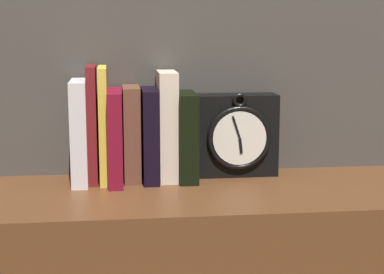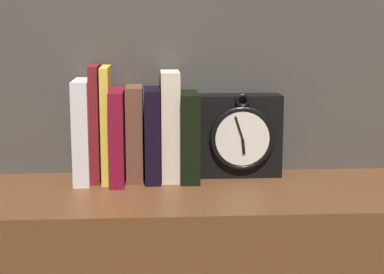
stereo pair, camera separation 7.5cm
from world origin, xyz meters
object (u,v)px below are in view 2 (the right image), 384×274
(clock, at_px, (240,136))
(book_slot6_cream, at_px, (170,126))
(book_slot7_black, at_px, (190,136))
(book_slot2_yellow, at_px, (106,124))
(book_slot0_white, at_px, (83,131))
(book_slot5_black, at_px, (153,135))
(book_slot3_maroon, at_px, (117,136))
(book_slot1_maroon, at_px, (96,123))
(book_slot4_brown, at_px, (135,133))

(clock, distance_m, book_slot6_cream, 0.16)
(clock, height_order, book_slot7_black, book_slot7_black)
(book_slot2_yellow, height_order, book_slot6_cream, book_slot2_yellow)
(book_slot0_white, bearing_deg, book_slot7_black, 0.44)
(book_slot6_cream, bearing_deg, book_slot5_black, -168.75)
(clock, bearing_deg, book_slot3_maroon, -172.51)
(book_slot5_black, distance_m, book_slot7_black, 0.08)
(clock, xyz_separation_m, book_slot1_maroon, (-0.32, -0.02, 0.03))
(book_slot0_white, relative_size, book_slot2_yellow, 0.89)
(book_slot1_maroon, distance_m, book_slot4_brown, 0.09)
(book_slot3_maroon, height_order, book_slot5_black, book_slot5_black)
(book_slot3_maroon, xyz_separation_m, book_slot7_black, (0.16, 0.01, -0.00))
(clock, distance_m, book_slot4_brown, 0.24)
(book_slot6_cream, distance_m, book_slot7_black, 0.05)
(clock, relative_size, book_slot0_white, 0.86)
(book_slot3_maroon, xyz_separation_m, book_slot6_cream, (0.12, 0.02, 0.02))
(book_slot2_yellow, height_order, book_slot3_maroon, book_slot2_yellow)
(book_slot0_white, bearing_deg, book_slot3_maroon, -6.84)
(clock, height_order, book_slot6_cream, book_slot6_cream)
(book_slot2_yellow, bearing_deg, book_slot6_cream, 1.93)
(book_slot6_cream, bearing_deg, book_slot0_white, -176.97)
(book_slot1_maroon, xyz_separation_m, book_slot3_maroon, (0.05, -0.02, -0.03))
(book_slot7_black, bearing_deg, clock, 12.26)
(book_slot2_yellow, xyz_separation_m, book_slot6_cream, (0.14, 0.00, -0.01))
(book_slot1_maroon, bearing_deg, book_slot3_maroon, -22.64)
(book_slot6_cream, bearing_deg, book_slot7_black, -11.14)
(book_slot4_brown, bearing_deg, book_slot3_maroon, -151.17)
(book_slot0_white, distance_m, book_slot1_maroon, 0.03)
(book_slot6_cream, bearing_deg, clock, 6.08)
(clock, relative_size, book_slot2_yellow, 0.77)
(book_slot0_white, height_order, book_slot1_maroon, book_slot1_maroon)
(book_slot0_white, bearing_deg, book_slot1_maroon, 21.98)
(book_slot4_brown, xyz_separation_m, book_slot7_black, (0.12, -0.01, -0.01))
(book_slot1_maroon, xyz_separation_m, book_slot2_yellow, (0.02, -0.01, -0.00))
(clock, relative_size, book_slot1_maroon, 0.76)
(book_slot3_maroon, bearing_deg, book_slot4_brown, 28.83)
(book_slot2_yellow, height_order, book_slot7_black, book_slot2_yellow)
(book_slot3_maroon, distance_m, book_slot5_black, 0.08)
(book_slot7_black, bearing_deg, book_slot6_cream, 168.86)
(book_slot0_white, bearing_deg, clock, 4.41)
(book_slot2_yellow, distance_m, book_slot6_cream, 0.14)
(book_slot3_maroon, distance_m, book_slot6_cream, 0.12)
(clock, distance_m, book_slot1_maroon, 0.33)
(book_slot0_white, distance_m, book_slot3_maroon, 0.08)
(book_slot0_white, xyz_separation_m, book_slot2_yellow, (0.05, 0.01, 0.01))
(book_slot4_brown, distance_m, book_slot6_cream, 0.08)
(book_slot2_yellow, bearing_deg, book_slot0_white, -173.96)
(clock, height_order, book_slot2_yellow, book_slot2_yellow)
(clock, relative_size, book_slot6_cream, 0.80)
(book_slot7_black, bearing_deg, book_slot4_brown, 175.56)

